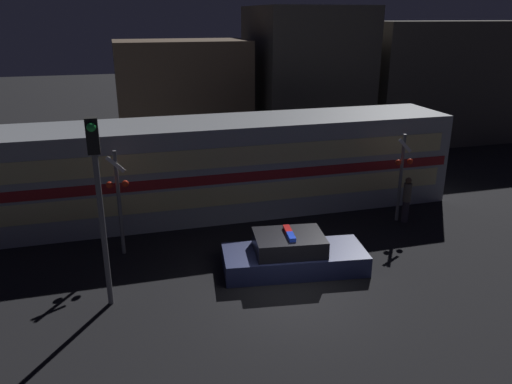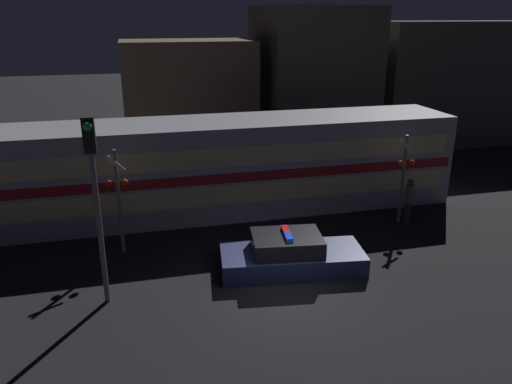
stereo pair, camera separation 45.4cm
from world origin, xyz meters
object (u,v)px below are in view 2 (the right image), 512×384
(crossing_signal_near, at_px, (404,174))
(train, at_px, (228,166))
(pedestrian, at_px, (409,201))
(police_car, at_px, (291,256))
(traffic_light_corner, at_px, (94,183))

(crossing_signal_near, bearing_deg, train, 154.24)
(pedestrian, bearing_deg, crossing_signal_near, 134.36)
(train, relative_size, police_car, 3.96)
(police_car, height_order, pedestrian, pedestrian)
(train, xyz_separation_m, crossing_signal_near, (6.08, -2.93, 0.10))
(traffic_light_corner, bearing_deg, police_car, 5.33)
(train, bearing_deg, police_car, -81.17)
(train, distance_m, traffic_light_corner, 7.79)
(train, xyz_separation_m, pedestrian, (6.27, -3.13, -0.92))
(police_car, height_order, traffic_light_corner, traffic_light_corner)
(train, distance_m, police_car, 5.77)
(pedestrian, xyz_separation_m, traffic_light_corner, (-10.89, -2.92, 2.54))
(crossing_signal_near, bearing_deg, pedestrian, -45.64)
(police_car, relative_size, traffic_light_corner, 0.89)
(police_car, height_order, crossing_signal_near, crossing_signal_near)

